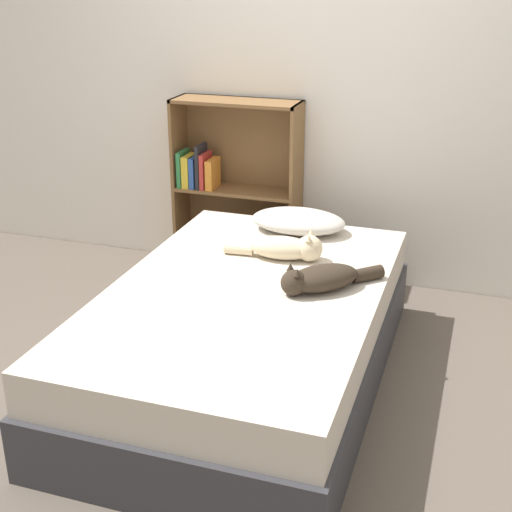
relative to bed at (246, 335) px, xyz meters
The scene contains 7 objects.
ground_plane 0.24m from the bed, ahead, with size 8.00×8.00×0.00m, color brown.
wall_back 1.70m from the bed, 90.00° to the left, with size 8.00×0.06×2.50m.
bed is the anchor object (origin of this frame).
pillow 0.86m from the bed, 87.84° to the left, with size 0.52×0.34×0.12m.
cat_light 0.51m from the bed, 78.33° to the left, with size 0.50×0.18×0.15m.
cat_dark 0.45m from the bed, 15.51° to the left, with size 0.44×0.42×0.14m.
bookshelf 1.38m from the bed, 112.20° to the left, with size 0.78×0.26×1.11m.
Camera 1 is at (0.98, -2.79, 1.86)m, focal length 50.00 mm.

